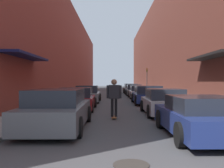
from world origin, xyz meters
TOP-DOWN VIEW (x-y plane):
  - ground at (0.00, 24.05)m, footprint 132.28×132.28m
  - curb_strip_left at (-4.19, 30.06)m, footprint 1.80×60.13m
  - curb_strip_right at (4.19, 30.06)m, footprint 1.80×60.13m
  - building_row_left at (-7.09, 30.06)m, footprint 4.90×60.13m
  - building_row_right at (7.09, 30.06)m, footprint 4.90×60.13m
  - parked_car_left_0 at (-2.18, 6.23)m, footprint 1.98×4.65m
  - parked_car_left_1 at (-2.33, 11.87)m, footprint 2.05×4.20m
  - parked_car_left_2 at (-2.23, 17.16)m, footprint 1.93×4.37m
  - parked_car_right_0 at (2.24, 5.06)m, footprint 2.04×4.16m
  - parked_car_right_1 at (2.17, 9.87)m, footprint 1.92×4.10m
  - parked_car_right_2 at (2.22, 15.69)m, footprint 2.09×4.46m
  - parked_car_right_3 at (2.29, 21.56)m, footprint 2.04×4.20m
  - parked_car_right_4 at (2.20, 26.58)m, footprint 1.92×4.04m
  - parked_car_right_5 at (2.22, 31.61)m, footprint 1.99×4.61m
  - skateboarder at (-0.25, 8.62)m, footprint 0.65×0.78m
  - manhole_cover at (0.03, 2.55)m, footprint 0.70×0.70m
  - traffic_light at (4.15, 29.75)m, footprint 0.16×0.22m

SIDE VIEW (x-z plane):
  - ground at x=0.00m, z-range 0.00..0.00m
  - manhole_cover at x=0.03m, z-range 0.00..0.02m
  - curb_strip_left at x=-4.19m, z-range 0.00..0.12m
  - curb_strip_right at x=4.19m, z-range 0.00..0.12m
  - parked_car_right_0 at x=2.24m, z-range -0.01..1.17m
  - parked_car_right_3 at x=2.29m, z-range -0.02..1.21m
  - parked_car_right_1 at x=2.17m, z-range -0.03..1.24m
  - parked_car_right_4 at x=2.20m, z-range -0.03..1.24m
  - parked_car_left_1 at x=-2.33m, z-range -0.03..1.24m
  - parked_car_left_2 at x=-2.23m, z-range -0.03..1.27m
  - parked_car_right_2 at x=2.22m, z-range -0.02..1.29m
  - parked_car_left_0 at x=-2.18m, z-range -0.03..1.32m
  - parked_car_right_5 at x=2.22m, z-range -0.01..1.31m
  - skateboarder at x=-0.25m, z-range 0.20..1.91m
  - traffic_light at x=4.15m, z-range 0.52..3.73m
  - building_row_left at x=-7.09m, z-range 0.00..10.91m
  - building_row_right at x=7.09m, z-range 0.00..12.11m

